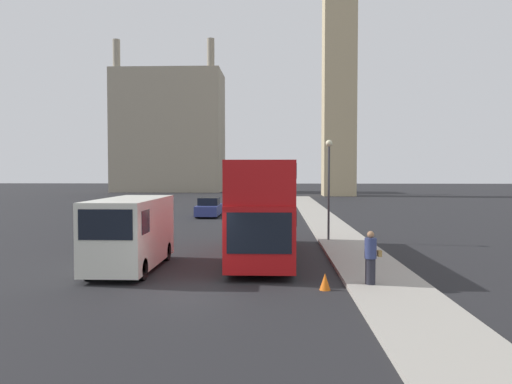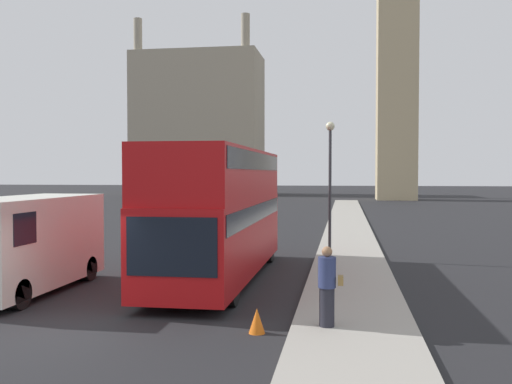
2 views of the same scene
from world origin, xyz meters
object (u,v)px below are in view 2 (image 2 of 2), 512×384
white_van (25,242)px  street_lamp (330,167)px  parked_sedan (211,213)px  pedestrian (327,286)px  red_double_decker_bus (220,207)px

white_van → street_lamp: bearing=43.1°
parked_sedan → street_lamp: bearing=-60.6°
pedestrian → red_double_decker_bus: bearing=122.0°
red_double_decker_bus → white_van: size_ratio=1.83×
red_double_decker_bus → pedestrian: 7.07m
pedestrian → parked_sedan: 27.56m
red_double_decker_bus → white_van: red_double_decker_bus is taller
white_van → red_double_decker_bus: bearing=31.0°
street_lamp → parked_sedan: bearing=119.4°
white_van → street_lamp: size_ratio=1.08×
pedestrian → white_van: bearing=162.3°
street_lamp → parked_sedan: 17.78m
white_van → parked_sedan: bearing=90.1°
red_double_decker_bus → pedestrian: red_double_decker_bus is taller
white_van → pedestrian: 9.24m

